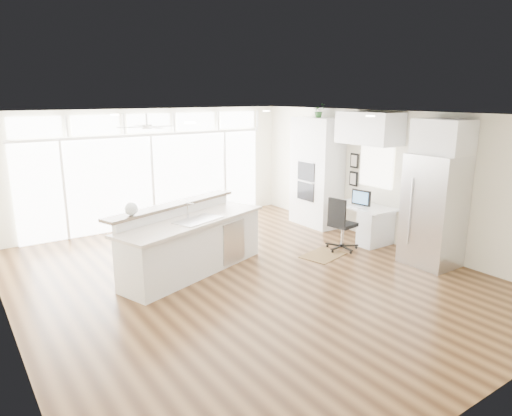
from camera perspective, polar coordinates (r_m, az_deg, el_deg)
floor at (r=7.78m, az=-1.22°, el=-8.77°), size 7.00×8.00×0.02m
ceiling at (r=7.18m, az=-1.33°, el=11.59°), size 7.00×8.00×0.02m
wall_back at (r=10.87m, az=-13.06°, el=4.89°), size 7.00×0.04×2.70m
wall_front at (r=4.73m, az=26.94°, el=-8.02°), size 7.00×0.04×2.70m
wall_left at (r=6.22m, az=-29.26°, el=-3.22°), size 0.04×8.00×2.70m
wall_right at (r=9.70m, az=16.25°, el=3.64°), size 0.04×8.00×2.70m
glass_wall at (r=10.86m, az=-12.86°, el=3.29°), size 5.80×0.06×2.08m
transom_row at (r=10.70m, az=-13.25°, el=10.30°), size 5.90×0.06×0.40m
desk_window at (r=9.83m, az=14.83°, el=5.04°), size 0.04×0.85×0.85m
ceiling_fan at (r=9.45m, az=-13.51°, el=10.46°), size 1.16×1.16×0.32m
recessed_lights at (r=7.35m, az=-2.21°, el=11.49°), size 3.40×3.00×0.02m
oven_cabinet at (r=10.70m, az=7.60°, el=4.45°), size 0.64×1.20×2.50m
desk_nook at (r=9.83m, az=13.15°, el=-1.85°), size 0.72×1.30×0.76m
upper_cabinets at (r=9.53m, az=13.98°, el=9.67°), size 0.64×1.30×0.64m
refrigerator at (r=8.69m, az=21.34°, el=-0.30°), size 0.76×0.90×2.00m
fridge_cabinet at (r=8.53m, az=22.34°, el=8.25°), size 0.64×0.90×0.60m
framed_photos at (r=10.26m, az=12.15°, el=4.70°), size 0.06×0.22×0.80m
kitchen_island at (r=7.91m, az=-7.81°, el=-3.98°), size 3.11×1.97×1.16m
rug at (r=8.89m, az=8.39°, el=-5.85°), size 0.95×0.78×0.01m
office_chair at (r=9.13m, az=10.80°, el=-1.97°), size 0.62×0.58×1.06m
fishbowl at (r=7.40m, az=-15.34°, el=-0.10°), size 0.27×0.27×0.21m
monitor at (r=9.64m, az=13.01°, el=1.28°), size 0.15×0.44×0.36m
keyboard at (r=9.55m, az=12.27°, el=0.15°), size 0.14×0.31×0.02m
potted_plant at (r=10.56m, az=7.85°, el=11.78°), size 0.30×0.32×0.24m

